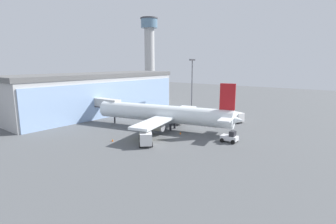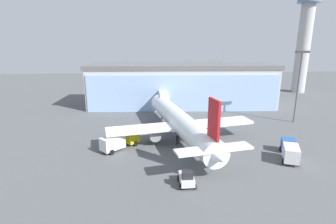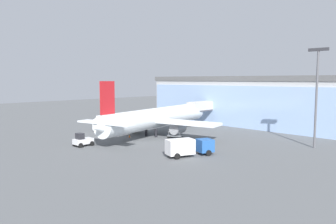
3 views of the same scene
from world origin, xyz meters
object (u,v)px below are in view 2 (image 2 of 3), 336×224
Objects in this scene: airplane at (180,122)px; catering_truck at (119,141)px; baggage_cart at (207,137)px; apron_light_mast at (299,80)px; jet_bridge at (163,96)px; pushback_tug at (187,178)px; control_tower at (305,34)px; safety_cone_nose at (173,150)px; fuel_truck at (290,150)px; safety_cone_wingtip at (108,136)px.

airplane is 5.36× the size of catering_truck.
apron_light_mast is at bearing 175.65° from baggage_cart.
jet_bridge is 0.33× the size of airplane.
airplane reaches higher than pushback_tug.
control_tower is at bearing 59.49° from apron_light_mast.
apron_light_mast reaches higher than jet_bridge.
control_tower is at bearing 45.14° from safety_cone_nose.
catering_truck is 16.50m from pushback_tug.
catering_truck is (-60.94, -49.89, -19.36)m from control_tower.
catering_truck is 0.90× the size of fuel_truck.
airplane is (2.31, -19.21, -1.04)m from jet_bridge.
jet_bridge is 1.58× the size of fuel_truck.
apron_light_mast is 43.97m from safety_cone_wingtip.
pushback_tug is 11.06m from safety_cone_nose.
apron_light_mast is 26.53m from baggage_cart.
baggage_cart is 5.86× the size of safety_cone_nose.
catering_truck is (-8.99, -23.12, -3.12)m from jet_bridge.
airplane reaches higher than fuel_truck.
control_tower reaches higher than jet_bridge.
safety_cone_nose is (-18.69, 4.01, -1.19)m from fuel_truck.
control_tower is 2.17× the size of apron_light_mast.
control_tower is 65.18× the size of safety_cone_nose.
baggage_cart is (5.26, -0.19, -3.05)m from airplane.
catering_truck is 6.88m from safety_cone_wingtip.
safety_cone_wingtip is at bearing 147.09° from safety_cone_nose.
pushback_tug is at bearing -178.76° from jet_bridge.
pushback_tug reaches higher than baggage_cart.
airplane is 11.35× the size of pushback_tug.
safety_cone_nose is at bearing -32.91° from safety_cone_wingtip.
catering_truck is 12.45× the size of safety_cone_wingtip.
pushback_tug is (-50.61, -62.74, -19.85)m from control_tower.
catering_truck reaches higher than safety_cone_nose.
control_tower is 5.23× the size of catering_truck.
pushback_tug is at bearing 165.04° from airplane.
safety_cone_wingtip is (-11.87, -16.98, -4.31)m from jet_bridge.
catering_truck is at bearing -161.30° from apron_light_mast.
fuel_truck is at bearing -120.47° from control_tower.
catering_truck is at bearing -140.69° from control_tower.
jet_bridge reaches higher than safety_cone_nose.
pushback_tug is (-17.82, -7.00, -0.49)m from fuel_truck.
safety_cone_nose is (-51.48, -51.74, -20.55)m from control_tower.
control_tower is 65.18× the size of safety_cone_wingtip.
fuel_truck is (28.15, -5.86, 0.00)m from catering_truck.
pushback_tug is (-0.98, -16.76, -2.57)m from airplane.
jet_bridge reaches higher than safety_cone_wingtip.
safety_cone_nose is at bearing 150.65° from airplane.
catering_truck is 2.12× the size of pushback_tug.
safety_cone_wingtip is at bearing 72.34° from catering_truck.
pushback_tug is (1.34, -35.97, -3.61)m from jet_bridge.
jet_bridge is at bearing 25.94° from catering_truck.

